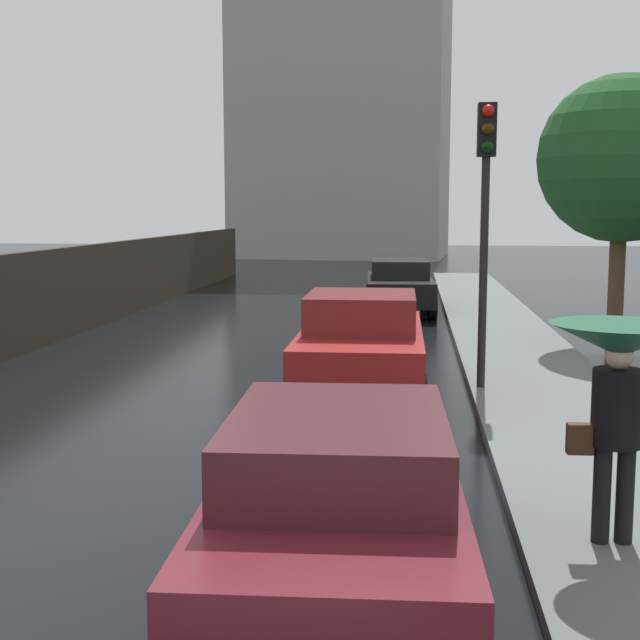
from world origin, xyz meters
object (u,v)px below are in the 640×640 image
car_maroon_near_kerb (339,501)px  traffic_light (485,192)px  car_red_far_ahead (362,345)px  car_black_mid_road (399,285)px  pedestrian_with_umbrella_near (619,367)px  street_tree_near (622,160)px

car_maroon_near_kerb → traffic_light: bearing=75.8°
car_red_far_ahead → traffic_light: traffic_light is taller
car_black_mid_road → traffic_light: traffic_light is taller
car_black_mid_road → car_red_far_ahead: (-0.40, -10.42, 0.04)m
pedestrian_with_umbrella_near → street_tree_near: 11.02m
pedestrian_with_umbrella_near → car_black_mid_road: bearing=94.2°
pedestrian_with_umbrella_near → traffic_light: size_ratio=0.42×
car_red_far_ahead → pedestrian_with_umbrella_near: pedestrian_with_umbrella_near is taller
car_maroon_near_kerb → pedestrian_with_umbrella_near: pedestrian_with_umbrella_near is taller
car_red_far_ahead → pedestrian_with_umbrella_near: (2.31, -5.74, 0.77)m
street_tree_near → car_red_far_ahead: bearing=-134.3°
car_red_far_ahead → traffic_light: (1.75, 0.20, 2.22)m
car_red_far_ahead → street_tree_near: bearing=45.0°
pedestrian_with_umbrella_near → traffic_light: 6.14m
car_red_far_ahead → car_maroon_near_kerb: bearing=-88.7°
car_maroon_near_kerb → car_black_mid_road: size_ratio=0.95×
car_black_mid_road → street_tree_near: street_tree_near is taller
car_black_mid_road → traffic_light: bearing=-85.4°
car_red_far_ahead → pedestrian_with_umbrella_near: 6.24m
car_maroon_near_kerb → car_black_mid_road: (0.16, 17.17, -0.01)m
pedestrian_with_umbrella_near → street_tree_near: size_ratio=0.33×
pedestrian_with_umbrella_near → street_tree_near: (2.38, 10.54, 2.14)m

